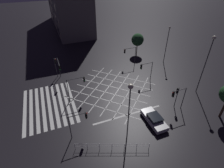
{
  "coord_description": "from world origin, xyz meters",
  "views": [
    {
      "loc": [
        23.16,
        -9.06,
        18.49
      ],
      "look_at": [
        0.0,
        0.0,
        1.33
      ],
      "focal_mm": 28.0,
      "sensor_mm": 36.0,
      "label": 1
    }
  ],
  "objects_px": {
    "street_lamp_far": "(167,40)",
    "street_tree_near": "(138,40)",
    "traffic_light_se_cross": "(79,120)",
    "traffic_light_nw_cross": "(129,52)",
    "street_lamp_east": "(209,54)",
    "traffic_light_median_north": "(146,68)",
    "traffic_light_ne_cross": "(178,95)",
    "street_lamp_west": "(130,98)",
    "traffic_light_sw_cross": "(56,64)",
    "waiting_car": "(154,119)",
    "traffic_light_sw_main": "(59,67)",
    "traffic_light_median_south": "(77,83)",
    "traffic_light_ne_main": "(177,93)"
  },
  "relations": [
    {
      "from": "traffic_light_sw_cross",
      "to": "waiting_car",
      "type": "height_order",
      "value": "traffic_light_sw_cross"
    },
    {
      "from": "traffic_light_ne_main",
      "to": "street_lamp_west",
      "type": "bearing_deg",
      "value": 105.19
    },
    {
      "from": "traffic_light_median_south",
      "to": "traffic_light_ne_cross",
      "type": "bearing_deg",
      "value": -31.97
    },
    {
      "from": "traffic_light_sw_cross",
      "to": "street_lamp_far",
      "type": "distance_m",
      "value": 23.37
    },
    {
      "from": "street_lamp_west",
      "to": "traffic_light_sw_cross",
      "type": "bearing_deg",
      "value": -160.31
    },
    {
      "from": "traffic_light_sw_cross",
      "to": "traffic_light_nw_cross",
      "type": "height_order",
      "value": "traffic_light_nw_cross"
    },
    {
      "from": "street_lamp_west",
      "to": "street_lamp_far",
      "type": "relative_size",
      "value": 1.02
    },
    {
      "from": "traffic_light_median_south",
      "to": "waiting_car",
      "type": "xyz_separation_m",
      "value": [
        9.1,
        8.68,
        -2.43
      ]
    },
    {
      "from": "waiting_car",
      "to": "traffic_light_ne_cross",
      "type": "bearing_deg",
      "value": -76.77
    },
    {
      "from": "street_lamp_west",
      "to": "street_lamp_far",
      "type": "height_order",
      "value": "street_lamp_west"
    },
    {
      "from": "traffic_light_se_cross",
      "to": "street_lamp_far",
      "type": "relative_size",
      "value": 0.47
    },
    {
      "from": "traffic_light_sw_main",
      "to": "street_lamp_east",
      "type": "bearing_deg",
      "value": 60.4
    },
    {
      "from": "street_lamp_east",
      "to": "waiting_car",
      "type": "height_order",
      "value": "street_lamp_east"
    },
    {
      "from": "street_lamp_west",
      "to": "street_lamp_east",
      "type": "bearing_deg",
      "value": 105.48
    },
    {
      "from": "traffic_light_median_north",
      "to": "traffic_light_sw_main",
      "type": "bearing_deg",
      "value": -22.29
    },
    {
      "from": "street_lamp_west",
      "to": "street_tree_near",
      "type": "relative_size",
      "value": 1.63
    },
    {
      "from": "traffic_light_median_north",
      "to": "traffic_light_sw_cross",
      "type": "distance_m",
      "value": 16.97
    },
    {
      "from": "street_lamp_far",
      "to": "traffic_light_sw_main",
      "type": "bearing_deg",
      "value": -91.95
    },
    {
      "from": "traffic_light_sw_cross",
      "to": "traffic_light_ne_cross",
      "type": "height_order",
      "value": "traffic_light_ne_cross"
    },
    {
      "from": "traffic_light_sw_main",
      "to": "traffic_light_median_south",
      "type": "distance_m",
      "value": 6.85
    },
    {
      "from": "traffic_light_ne_main",
      "to": "waiting_car",
      "type": "xyz_separation_m",
      "value": [
        1.76,
        -4.79,
        -1.92
      ]
    },
    {
      "from": "traffic_light_median_north",
      "to": "traffic_light_ne_cross",
      "type": "height_order",
      "value": "traffic_light_ne_cross"
    },
    {
      "from": "traffic_light_se_cross",
      "to": "waiting_car",
      "type": "xyz_separation_m",
      "value": [
        1.54,
        10.05,
        -2.2
      ]
    },
    {
      "from": "traffic_light_se_cross",
      "to": "street_lamp_east",
      "type": "relative_size",
      "value": 0.38
    },
    {
      "from": "traffic_light_se_cross",
      "to": "street_tree_near",
      "type": "xyz_separation_m",
      "value": [
        -19.72,
        18.59,
        0.79
      ]
    },
    {
      "from": "traffic_light_sw_main",
      "to": "street_lamp_west",
      "type": "xyz_separation_m",
      "value": [
        16.46,
        6.02,
        3.35
      ]
    },
    {
      "from": "street_tree_near",
      "to": "waiting_car",
      "type": "distance_m",
      "value": 23.11
    },
    {
      "from": "traffic_light_ne_main",
      "to": "street_tree_near",
      "type": "relative_size",
      "value": 0.69
    },
    {
      "from": "traffic_light_se_cross",
      "to": "traffic_light_nw_cross",
      "type": "height_order",
      "value": "traffic_light_nw_cross"
    },
    {
      "from": "traffic_light_median_north",
      "to": "traffic_light_nw_cross",
      "type": "bearing_deg",
      "value": -91.05
    },
    {
      "from": "traffic_light_sw_main",
      "to": "traffic_light_ne_cross",
      "type": "bearing_deg",
      "value": 45.32
    },
    {
      "from": "traffic_light_se_cross",
      "to": "traffic_light_median_north",
      "type": "bearing_deg",
      "value": 30.02
    },
    {
      "from": "traffic_light_nw_cross",
      "to": "street_lamp_east",
      "type": "distance_m",
      "value": 15.41
    },
    {
      "from": "street_lamp_far",
      "to": "traffic_light_median_north",
      "type": "bearing_deg",
      "value": -56.91
    },
    {
      "from": "traffic_light_nw_cross",
      "to": "traffic_light_median_south",
      "type": "distance_m",
      "value": 14.96
    },
    {
      "from": "street_lamp_east",
      "to": "waiting_car",
      "type": "relative_size",
      "value": 2.21
    },
    {
      "from": "traffic_light_nw_cross",
      "to": "street_lamp_east",
      "type": "xyz_separation_m",
      "value": [
        13.23,
        6.7,
        4.16
      ]
    },
    {
      "from": "traffic_light_sw_cross",
      "to": "street_lamp_east",
      "type": "xyz_separation_m",
      "value": [
        13.93,
        21.94,
        4.34
      ]
    },
    {
      "from": "traffic_light_sw_cross",
      "to": "traffic_light_median_north",
      "type": "bearing_deg",
      "value": -27.11
    },
    {
      "from": "traffic_light_sw_cross",
      "to": "traffic_light_se_cross",
      "type": "xyz_separation_m",
      "value": [
        15.88,
        1.0,
        0.01
      ]
    },
    {
      "from": "street_lamp_far",
      "to": "street_tree_near",
      "type": "height_order",
      "value": "street_lamp_far"
    },
    {
      "from": "street_lamp_west",
      "to": "street_lamp_far",
      "type": "distance_m",
      "value": 22.87
    },
    {
      "from": "street_lamp_far",
      "to": "street_tree_near",
      "type": "relative_size",
      "value": 1.59
    },
    {
      "from": "traffic_light_ne_main",
      "to": "traffic_light_se_cross",
      "type": "bearing_deg",
      "value": 90.85
    },
    {
      "from": "traffic_light_se_cross",
      "to": "traffic_light_sw_main",
      "type": "bearing_deg",
      "value": 92.06
    },
    {
      "from": "traffic_light_median_north",
      "to": "traffic_light_ne_main",
      "type": "bearing_deg",
      "value": 95.3
    },
    {
      "from": "street_tree_near",
      "to": "traffic_light_sw_cross",
      "type": "bearing_deg",
      "value": -78.91
    },
    {
      "from": "traffic_light_median_north",
      "to": "waiting_car",
      "type": "distance_m",
      "value": 10.75
    },
    {
      "from": "street_lamp_east",
      "to": "street_tree_near",
      "type": "relative_size",
      "value": 1.98
    },
    {
      "from": "street_lamp_east",
      "to": "traffic_light_sw_cross",
      "type": "bearing_deg",
      "value": -122.41
    }
  ]
}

